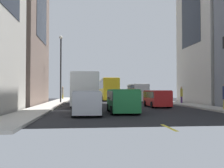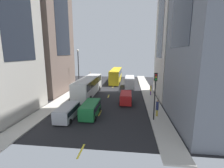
{
  "view_description": "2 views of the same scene",
  "coord_description": "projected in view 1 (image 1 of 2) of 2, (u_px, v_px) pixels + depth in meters",
  "views": [
    {
      "loc": [
        -3.65,
        -31.54,
        1.65
      ],
      "look_at": [
        -0.15,
        1.8,
        2.55
      ],
      "focal_mm": 39.16,
      "sensor_mm": 36.0,
      "label": 1
    },
    {
      "loc": [
        3.85,
        -32.26,
        7.94
      ],
      "look_at": [
        0.21,
        -0.15,
        1.54
      ],
      "focal_mm": 25.25,
      "sensor_mm": 36.0,
      "label": 2
    }
  ],
  "objects": [
    {
      "name": "lane_stripe_0",
      "position": [
        169.0,
        128.0,
        10.81
      ],
      "size": [
        0.16,
        2.0,
        0.01
      ],
      "primitive_type": "cube",
      "color": "yellow",
      "rests_on": "ground"
    },
    {
      "name": "pedestrian_crossing_mid",
      "position": [
        181.0,
        94.0,
        29.6
      ],
      "size": [
        0.3,
        0.3,
        1.98
      ],
      "rotation": [
        0.0,
        0.0,
        5.74
      ],
      "color": "#593372",
      "rests_on": "ground"
    },
    {
      "name": "car_green_0",
      "position": [
        122.0,
        99.0,
        18.02
      ],
      "size": [
        2.03,
        4.62,
        1.74
      ],
      "color": "#1E7238",
      "rests_on": "ground"
    },
    {
      "name": "sidewalk_east",
      "position": [
        171.0,
        102.0,
        32.48
      ],
      "size": [
        2.29,
        44.0,
        0.15
      ],
      "primitive_type": "cube",
      "color": "#B2ADA3",
      "rests_on": "ground"
    },
    {
      "name": "pedestrian_crossing_near",
      "position": [
        63.0,
        92.0,
        44.4
      ],
      "size": [
        0.35,
        0.35,
        2.24
      ],
      "rotation": [
        0.0,
        0.0,
        0.87
      ],
      "color": "gold",
      "rests_on": "ground"
    },
    {
      "name": "city_bus_white",
      "position": [
        85.0,
        87.0,
        27.5
      ],
      "size": [
        2.81,
        12.76,
        3.35
      ],
      "color": "silver",
      "rests_on": "ground"
    },
    {
      "name": "lane_stripe_4",
      "position": [
        107.0,
        100.0,
        44.22
      ],
      "size": [
        0.16,
        2.0,
        0.01
      ],
      "primitive_type": "cube",
      "color": "yellow",
      "rests_on": "ground"
    },
    {
      "name": "lane_stripe_1",
      "position": [
        133.0,
        111.0,
        19.16
      ],
      "size": [
        0.16,
        2.0,
        0.01
      ],
      "primitive_type": "cube",
      "color": "yellow",
      "rests_on": "ground"
    },
    {
      "name": "delivery_van_white",
      "position": [
        138.0,
        91.0,
        35.84
      ],
      "size": [
        2.25,
        6.0,
        2.58
      ],
      "color": "white",
      "rests_on": "ground"
    },
    {
      "name": "lane_stripe_3",
      "position": [
        111.0,
        102.0,
        35.87
      ],
      "size": [
        0.16,
        2.0,
        0.01
      ],
      "primitive_type": "cube",
      "color": "yellow",
      "rests_on": "ground"
    },
    {
      "name": "sidewalk_west",
      "position": [
        56.0,
        103.0,
        30.91
      ],
      "size": [
        2.29,
        44.0,
        0.15
      ],
      "primitive_type": "cube",
      "color": "#B2ADA3",
      "rests_on": "ground"
    },
    {
      "name": "lane_stripe_5",
      "position": [
        103.0,
        98.0,
        52.57
      ],
      "size": [
        0.16,
        2.0,
        0.01
      ],
      "primitive_type": "cube",
      "color": "yellow",
      "rests_on": "ground"
    },
    {
      "name": "streetcar_yellow",
      "position": [
        108.0,
        88.0,
        42.41
      ],
      "size": [
        2.7,
        12.94,
        3.59
      ],
      "color": "yellow",
      "rests_on": "ground"
    },
    {
      "name": "streetlamp_near",
      "position": [
        61.0,
        62.0,
        30.97
      ],
      "size": [
        0.44,
        0.44,
        8.49
      ],
      "color": "black",
      "rests_on": "ground"
    },
    {
      "name": "ground_plane",
      "position": [
        115.0,
        103.0,
        31.69
      ],
      "size": [
        41.38,
        41.38,
        0.0
      ],
      "primitive_type": "plane",
      "color": "black"
    },
    {
      "name": "lane_stripe_2",
      "position": [
        119.0,
        105.0,
        27.52
      ],
      "size": [
        0.16,
        2.0,
        0.01
      ],
      "primitive_type": "cube",
      "color": "yellow",
      "rests_on": "ground"
    },
    {
      "name": "car_red_1",
      "position": [
        157.0,
        97.0,
        24.29
      ],
      "size": [
        1.93,
        4.28,
        1.67
      ],
      "color": "red",
      "rests_on": "ground"
    },
    {
      "name": "car_silver_2",
      "position": [
        87.0,
        101.0,
        16.58
      ],
      "size": [
        1.94,
        4.51,
        1.64
      ],
      "color": "#B7BABF",
      "rests_on": "ground"
    }
  ]
}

